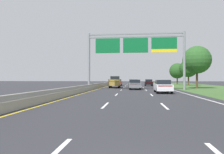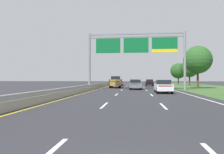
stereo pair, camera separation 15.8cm
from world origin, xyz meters
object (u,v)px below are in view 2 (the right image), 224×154
at_px(car_black_right_lane_sedan, 149,82).
at_px(roadside_tree_far, 189,68).
at_px(pickup_truck_gold, 116,82).
at_px(overhead_sign_gantry, 136,49).
at_px(roadside_tree_distant, 178,71).
at_px(car_grey_centre_lane_sedan, 135,84).
at_px(car_red_left_lane_sedan, 119,82).
at_px(car_white_right_lane_sedan, 163,86).
at_px(roadside_tree_mid, 198,60).
at_px(car_darkgreen_centre_lane_sedan, 134,83).

bearing_deg(car_black_right_lane_sedan, roadside_tree_far, -65.87).
bearing_deg(pickup_truck_gold, overhead_sign_gantry, -153.86).
relative_size(car_black_right_lane_sedan, roadside_tree_distant, 0.68).
bearing_deg(roadside_tree_far, overhead_sign_gantry, -121.45).
distance_m(car_grey_centre_lane_sedan, roadside_tree_far, 25.47).
relative_size(overhead_sign_gantry, roadside_tree_distant, 2.32).
height_order(overhead_sign_gantry, car_red_left_lane_sedan, overhead_sign_gantry).
bearing_deg(roadside_tree_far, car_grey_centre_lane_sedan, -123.13).
bearing_deg(overhead_sign_gantry, car_white_right_lane_sedan, -65.10).
bearing_deg(roadside_tree_mid, overhead_sign_gantry, -153.39).
bearing_deg(car_red_left_lane_sedan, car_black_right_lane_sedan, -104.85).
xyz_separation_m(car_darkgreen_centre_lane_sedan, car_red_left_lane_sedan, (-3.77, 10.25, 0.00)).
xyz_separation_m(overhead_sign_gantry, car_red_left_lane_sedan, (-4.11, 19.86, -5.57)).
relative_size(car_red_left_lane_sedan, roadside_tree_distant, 0.68).
bearing_deg(pickup_truck_gold, car_black_right_lane_sedan, -35.37).
height_order(car_black_right_lane_sedan, roadside_tree_distant, roadside_tree_distant).
relative_size(pickup_truck_gold, car_black_right_lane_sedan, 1.23).
distance_m(car_grey_centre_lane_sedan, car_red_left_lane_sedan, 19.00).
distance_m(pickup_truck_gold, car_grey_centre_lane_sedan, 7.20).
bearing_deg(car_darkgreen_centre_lane_sedan, roadside_tree_mid, -112.41).
bearing_deg(roadside_tree_mid, car_white_right_lane_sedan, -121.80).
bearing_deg(car_darkgreen_centre_lane_sedan, overhead_sign_gantry, -179.60).
distance_m(car_darkgreen_centre_lane_sedan, car_red_left_lane_sedan, 10.92).
bearing_deg(car_red_left_lane_sedan, pickup_truck_gold, 180.00).
distance_m(roadside_tree_far, roadside_tree_distant, 10.56).
bearing_deg(car_black_right_lane_sedan, roadside_tree_mid, -148.16).
bearing_deg(roadside_tree_distant, car_red_left_lane_sedan, -142.72).
distance_m(car_darkgreen_centre_lane_sedan, roadside_tree_mid, 12.60).
height_order(car_grey_centre_lane_sedan, roadside_tree_distant, roadside_tree_distant).
bearing_deg(car_black_right_lane_sedan, roadside_tree_distant, -31.90).
distance_m(car_white_right_lane_sedan, roadside_tree_far, 31.29).
distance_m(overhead_sign_gantry, car_black_right_lane_sedan, 19.18).
xyz_separation_m(overhead_sign_gantry, roadside_tree_far, (13.71, 22.41, -2.02)).
bearing_deg(car_red_left_lane_sedan, car_grey_centre_lane_sedan, -168.91).
height_order(pickup_truck_gold, roadside_tree_distant, roadside_tree_distant).
relative_size(car_grey_centre_lane_sedan, roadside_tree_mid, 0.59).
xyz_separation_m(pickup_truck_gold, roadside_tree_mid, (14.63, -2.01, 3.95)).
bearing_deg(car_grey_centre_lane_sedan, pickup_truck_gold, 31.51).
distance_m(car_red_left_lane_sedan, roadside_tree_mid, 21.17).
xyz_separation_m(car_grey_centre_lane_sedan, car_white_right_lane_sedan, (3.25, -8.14, 0.00)).
height_order(overhead_sign_gantry, roadside_tree_far, overhead_sign_gantry).
relative_size(car_black_right_lane_sedan, car_darkgreen_centre_lane_sedan, 1.00).
distance_m(car_darkgreen_centre_lane_sedan, roadside_tree_distant, 27.13).
bearing_deg(car_red_left_lane_sedan, roadside_tree_far, -83.01).
distance_m(car_grey_centre_lane_sedan, car_white_right_lane_sedan, 8.76).
relative_size(overhead_sign_gantry, roadside_tree_mid, 2.02).
relative_size(pickup_truck_gold, car_red_left_lane_sedan, 1.23).
bearing_deg(car_grey_centre_lane_sedan, car_black_right_lane_sedan, -11.65).
height_order(overhead_sign_gantry, car_grey_centre_lane_sedan, overhead_sign_gantry).
bearing_deg(roadside_tree_distant, overhead_sign_gantry, -111.66).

